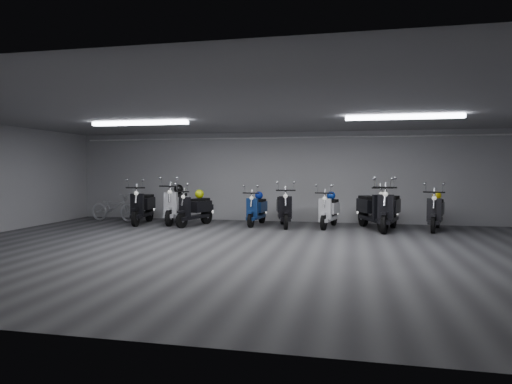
% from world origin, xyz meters
% --- Properties ---
extents(floor, '(14.00, 10.00, 0.01)m').
position_xyz_m(floor, '(0.00, 0.00, -0.01)').
color(floor, '#3B3B3D').
rests_on(floor, ground).
extents(ceiling, '(14.00, 10.00, 0.01)m').
position_xyz_m(ceiling, '(0.00, 0.00, 2.80)').
color(ceiling, gray).
rests_on(ceiling, ground).
extents(back_wall, '(14.00, 0.01, 2.80)m').
position_xyz_m(back_wall, '(0.00, 5.00, 1.40)').
color(back_wall, '#A4A4A7').
rests_on(back_wall, ground).
extents(front_wall, '(14.00, 0.01, 2.80)m').
position_xyz_m(front_wall, '(0.00, -5.00, 1.40)').
color(front_wall, '#A4A4A7').
rests_on(front_wall, ground).
extents(fluor_strip_left, '(2.40, 0.18, 0.08)m').
position_xyz_m(fluor_strip_left, '(-3.00, 1.00, 2.74)').
color(fluor_strip_left, white).
rests_on(fluor_strip_left, ceiling).
extents(fluor_strip_right, '(2.40, 0.18, 0.08)m').
position_xyz_m(fluor_strip_right, '(3.00, 1.00, 2.74)').
color(fluor_strip_right, white).
rests_on(fluor_strip_right, ceiling).
extents(conduit, '(13.60, 0.05, 0.05)m').
position_xyz_m(conduit, '(0.00, 4.92, 2.62)').
color(conduit, white).
rests_on(conduit, back_wall).
extents(scooter_0, '(0.85, 1.92, 1.38)m').
position_xyz_m(scooter_0, '(-4.16, 3.44, 0.69)').
color(scooter_0, black).
rests_on(scooter_0, floor).
extents(scooter_2, '(0.78, 1.97, 1.44)m').
position_xyz_m(scooter_2, '(-3.22, 3.74, 0.72)').
color(scooter_2, silver).
rests_on(scooter_2, floor).
extents(scooter_3, '(1.09, 1.80, 1.27)m').
position_xyz_m(scooter_3, '(-2.49, 3.34, 0.63)').
color(scooter_3, black).
rests_on(scooter_3, floor).
extents(scooter_4, '(0.70, 1.67, 1.21)m').
position_xyz_m(scooter_4, '(-0.75, 3.83, 0.60)').
color(scooter_4, navy).
rests_on(scooter_4, floor).
extents(scooter_5, '(0.99, 1.87, 1.33)m').
position_xyz_m(scooter_5, '(0.07, 3.69, 0.66)').
color(scooter_5, black).
rests_on(scooter_5, floor).
extents(scooter_6, '(0.89, 1.75, 1.25)m').
position_xyz_m(scooter_6, '(1.34, 3.75, 0.62)').
color(scooter_6, silver).
rests_on(scooter_6, floor).
extents(scooter_7, '(1.28, 2.04, 1.44)m').
position_xyz_m(scooter_7, '(2.52, 3.63, 0.72)').
color(scooter_7, black).
rests_on(scooter_7, floor).
extents(scooter_8, '(1.14, 2.08, 1.47)m').
position_xyz_m(scooter_8, '(2.94, 3.43, 0.74)').
color(scooter_8, black).
rests_on(scooter_8, floor).
extents(scooter_9, '(1.03, 1.86, 1.31)m').
position_xyz_m(scooter_9, '(4.17, 3.76, 0.66)').
color(scooter_9, black).
rests_on(scooter_9, floor).
extents(bicycle, '(1.72, 0.81, 1.07)m').
position_xyz_m(bicycle, '(-5.40, 3.96, 0.54)').
color(bicycle, silver).
rests_on(bicycle, floor).
extents(helmet_0, '(0.24, 0.24, 0.24)m').
position_xyz_m(helmet_0, '(1.39, 3.98, 0.89)').
color(helmet_0, '#0D2F97').
rests_on(helmet_0, scooter_6).
extents(helmet_1, '(0.23, 0.23, 0.23)m').
position_xyz_m(helmet_1, '(4.23, 3.99, 0.93)').
color(helmet_1, yellow).
rests_on(helmet_1, scooter_9).
extents(helmet_2, '(0.23, 0.23, 0.23)m').
position_xyz_m(helmet_2, '(-0.73, 4.06, 0.87)').
color(helmet_2, '#0E269F').
rests_on(helmet_2, scooter_4).
extents(helmet_3, '(0.29, 0.29, 0.29)m').
position_xyz_m(helmet_3, '(-3.24, 4.01, 1.03)').
color(helmet_3, black).
rests_on(helmet_3, scooter_2).
extents(helmet_4, '(0.26, 0.26, 0.26)m').
position_xyz_m(helmet_4, '(-2.41, 3.56, 0.92)').
color(helmet_4, '#CCE30D').
rests_on(helmet_4, scooter_3).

